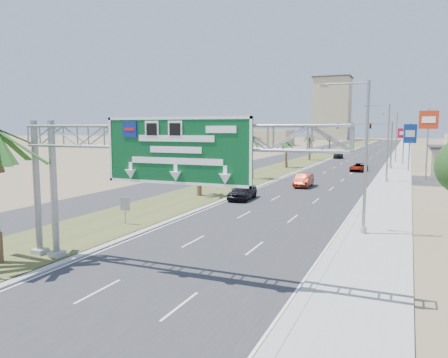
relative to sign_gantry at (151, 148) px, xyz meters
name	(u,v)px	position (x,y,z in m)	size (l,w,h in m)	color
road	(367,155)	(1.06, 100.07, -6.05)	(12.00, 300.00, 0.02)	#28282B
sidewalk_right	(402,156)	(9.56, 100.07, -6.01)	(4.00, 300.00, 0.10)	#9E9B93
median_grass	(327,154)	(-8.94, 100.07, -6.00)	(7.00, 300.00, 0.12)	#435324
opposing_road	(301,153)	(-15.94, 100.07, -6.05)	(8.00, 300.00, 0.02)	#28282B
sign_gantry	(151,148)	(0.00, 0.00, 0.00)	(16.75, 1.24, 7.50)	gray
palm_row_b	(199,149)	(-8.44, 22.07, -1.16)	(3.99, 3.99, 5.95)	brown
palm_row_c	(252,138)	(-8.44, 38.07, -0.39)	(3.99, 3.99, 6.75)	brown
palm_row_d	(286,143)	(-8.44, 56.07, -1.64)	(3.99, 3.99, 5.45)	brown
palm_row_e	(310,137)	(-8.44, 75.07, -0.97)	(3.99, 3.99, 6.15)	brown
palm_row_f	(330,136)	(-8.44, 100.07, -1.35)	(3.99, 3.99, 5.75)	brown
streetlight_near	(363,164)	(8.36, 12.07, -1.36)	(3.27, 0.44, 10.00)	gray
streetlight_mid	(386,146)	(8.36, 42.07, -1.36)	(3.27, 0.44, 10.00)	gray
streetlight_far	(395,139)	(8.36, 78.07, -1.36)	(3.27, 0.44, 10.00)	gray
signal_mast	(379,140)	(6.23, 62.05, -1.21)	(10.28, 0.71, 8.00)	gray
median_signback_b	(125,206)	(-7.44, 8.07, -4.61)	(0.75, 0.08, 2.08)	gray
tower_distant	(332,109)	(-30.94, 240.07, 11.44)	(20.00, 16.00, 35.00)	tan
building_distant_left	(261,138)	(-43.94, 150.07, -3.06)	(24.00, 14.00, 6.00)	tan
car_left_lane	(242,191)	(-3.72, 22.07, -5.24)	(1.93, 4.80, 1.63)	black
car_mid_lane	(304,180)	(-0.27, 33.54, -5.26)	(1.68, 4.82, 1.59)	maroon
car_right_lane	(359,168)	(3.76, 55.04, -5.41)	(2.15, 4.67, 1.30)	gray
car_far	(338,155)	(-3.83, 84.46, -5.31)	(2.10, 5.17, 1.50)	black
pole_sign_red_near	(428,124)	(13.30, 46.82, 1.41)	(2.42, 0.69, 9.45)	gray
pole_sign_blue	(410,136)	(11.10, 58.12, -0.31)	(2.00, 0.89, 7.76)	gray
pole_sign_red_far	(404,136)	(10.06, 71.00, -0.54)	(2.22, 0.53, 7.07)	gray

